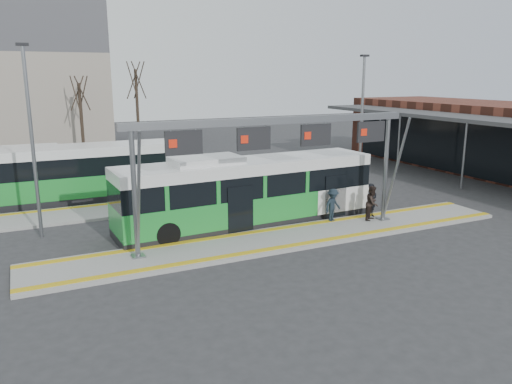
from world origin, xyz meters
TOP-DOWN VIEW (x-y plane):
  - ground at (0.00, 0.00)m, footprint 120.00×120.00m
  - platform_main at (0.00, 0.00)m, footprint 22.00×3.00m
  - platform_second at (-4.00, 8.00)m, footprint 20.00×3.00m
  - tactile_main at (0.00, 0.00)m, footprint 22.00×2.65m
  - tactile_second at (-4.00, 9.15)m, footprint 20.00×0.35m
  - gantry at (-0.35, 0.25)m, footprint 13.00×1.68m
  - hero_bus at (-0.66, 2.83)m, footprint 12.72×3.26m
  - bg_bus_green at (-8.05, 11.47)m, footprint 12.59×2.81m
  - passenger_a at (5.27, 0.97)m, footprint 0.65×0.47m
  - passenger_b at (4.95, 0.48)m, footprint 1.04×0.99m
  - passenger_c at (3.09, 1.10)m, footprint 1.17×0.90m
  - tree_left at (-5.22, 27.23)m, footprint 1.40×1.40m
  - tree_mid at (0.25, 30.05)m, footprint 1.40×1.40m
  - lamp_west at (-9.75, 5.06)m, footprint 0.50×0.25m
  - lamp_east at (8.36, 6.09)m, footprint 0.50×0.25m

SIDE VIEW (x-z plane):
  - ground at x=0.00m, z-range 0.00..0.00m
  - platform_main at x=0.00m, z-range 0.00..0.15m
  - platform_second at x=-4.00m, z-range 0.00..0.15m
  - tactile_main at x=0.00m, z-range 0.15..0.17m
  - tactile_second at x=-4.00m, z-range 0.15..0.17m
  - passenger_c at x=3.09m, z-range 0.15..1.75m
  - passenger_a at x=5.27m, z-range 0.15..1.83m
  - passenger_b at x=4.95m, z-range 0.15..1.84m
  - bg_bus_green at x=-8.05m, z-range -0.02..3.12m
  - hero_bus at x=-0.66m, z-range -0.15..3.32m
  - gantry at x=-0.35m, z-range 1.70..6.90m
  - lamp_east at x=8.36m, z-range 0.24..8.45m
  - lamp_west at x=-9.75m, z-range 0.24..8.58m
  - tree_left at x=-5.22m, z-range 1.87..9.09m
  - tree_mid at x=0.25m, z-range 2.22..10.80m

